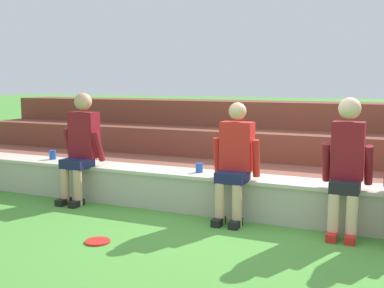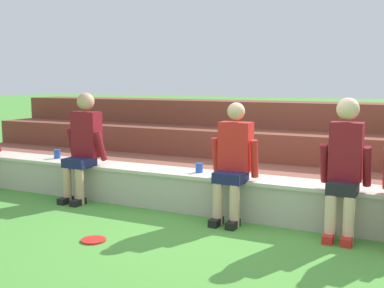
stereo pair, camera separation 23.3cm
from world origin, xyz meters
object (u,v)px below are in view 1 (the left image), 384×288
at_px(person_right_of_center, 347,163).
at_px(plastic_cup_left_end, 76,158).
at_px(person_left_of_center, 81,144).
at_px(person_center, 235,160).
at_px(plastic_cup_middle, 53,155).
at_px(frisbee, 98,241).
at_px(plastic_cup_right_end, 199,168).

height_order(person_right_of_center, plastic_cup_left_end, person_right_of_center).
bearing_deg(person_right_of_center, person_left_of_center, 179.53).
xyz_separation_m(person_center, person_right_of_center, (1.19, -0.01, 0.04)).
relative_size(person_left_of_center, plastic_cup_left_end, 13.35).
distance_m(person_left_of_center, plastic_cup_middle, 0.79).
distance_m(person_center, plastic_cup_middle, 2.84).
distance_m(plastic_cup_middle, frisbee, 2.45).
relative_size(person_left_of_center, plastic_cup_middle, 11.07).
bearing_deg(person_center, person_left_of_center, 179.50).
bearing_deg(plastic_cup_right_end, frisbee, -106.50).
bearing_deg(frisbee, plastic_cup_right_end, 73.50).
bearing_deg(person_right_of_center, plastic_cup_middle, 175.67).
relative_size(person_right_of_center, frisbee, 5.70).
xyz_separation_m(person_right_of_center, plastic_cup_left_end, (-3.60, 0.30, -0.23)).
xyz_separation_m(plastic_cup_left_end, frisbee, (1.42, -1.52, -0.51)).
distance_m(person_right_of_center, frisbee, 2.60).
height_order(person_center, plastic_cup_middle, person_center).
xyz_separation_m(person_left_of_center, person_right_of_center, (3.30, -0.03, -0.01)).
bearing_deg(person_center, person_right_of_center, -0.43).
height_order(person_left_of_center, person_right_of_center, person_left_of_center).
bearing_deg(person_center, plastic_cup_left_end, 173.15).
bearing_deg(plastic_cup_right_end, person_left_of_center, -171.44).
distance_m(person_left_of_center, person_center, 2.11).
bearing_deg(plastic_cup_left_end, person_left_of_center, -42.68).
height_order(person_right_of_center, plastic_cup_middle, person_right_of_center).
relative_size(person_right_of_center, plastic_cup_left_end, 13.23).
bearing_deg(plastic_cup_left_end, plastic_cup_right_end, -1.04).
bearing_deg(plastic_cup_middle, person_left_of_center, -21.33).
relative_size(plastic_cup_right_end, frisbee, 0.46).
xyz_separation_m(person_left_of_center, plastic_cup_middle, (-0.71, 0.28, -0.23)).
distance_m(person_center, plastic_cup_left_end, 2.43).
distance_m(person_left_of_center, frisbee, 1.85).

